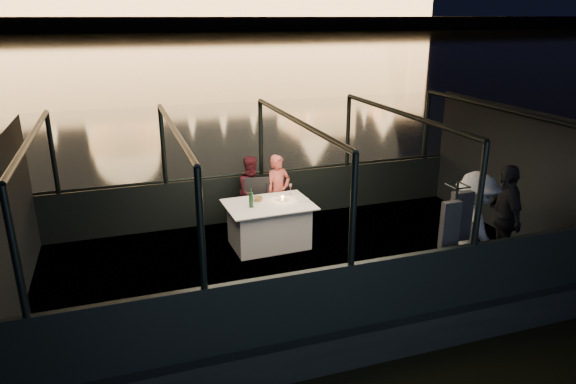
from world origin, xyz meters
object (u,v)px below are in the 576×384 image
object	(u,v)px
coat_stand	(452,237)
person_woman_coral	(278,188)
chair_port_left	(260,210)
passenger_dark	(504,215)
chair_port_right	(278,207)
person_man_maroon	(253,188)
dining_table_central	(269,225)
passenger_stripe	(473,228)
wine_bottle	(251,199)

from	to	relation	value
coat_stand	person_woman_coral	xyz separation A→B (m)	(-1.48, 3.20, -0.15)
chair_port_left	passenger_dark	size ratio (longest dim) A/B	0.59
chair_port_right	person_man_maroon	xyz separation A→B (m)	(-0.39, 0.34, 0.30)
dining_table_central	chair_port_right	distance (m)	0.71
passenger_dark	chair_port_left	bearing A→B (deg)	-109.40
person_woman_coral	chair_port_right	bearing A→B (deg)	-124.20
person_woman_coral	passenger_dark	bearing A→B (deg)	-59.26
chair_port_right	person_woman_coral	distance (m)	0.35
person_woman_coral	passenger_dark	distance (m)	3.88
chair_port_right	passenger_dark	size ratio (longest dim) A/B	0.53
coat_stand	person_man_maroon	distance (m)	3.88
passenger_dark	passenger_stripe	bearing A→B (deg)	-52.91
dining_table_central	person_man_maroon	distance (m)	1.01
dining_table_central	chair_port_right	world-z (taller)	chair_port_right
chair_port_left	chair_port_right	xyz separation A→B (m)	(0.36, 0.04, 0.00)
dining_table_central	wine_bottle	bearing A→B (deg)	-170.15
chair_port_right	passenger_stripe	bearing A→B (deg)	-75.16
chair_port_left	wine_bottle	bearing A→B (deg)	-109.40
chair_port_right	wine_bottle	distance (m)	1.06
coat_stand	passenger_dark	distance (m)	1.45
dining_table_central	person_man_maroon	xyz separation A→B (m)	(-0.03, 0.95, 0.36)
dining_table_central	passenger_stripe	bearing A→B (deg)	-41.18
wine_bottle	chair_port_left	bearing A→B (deg)	62.60
coat_stand	person_woman_coral	distance (m)	3.53
dining_table_central	chair_port_left	size ratio (longest dim) A/B	1.47
chair_port_left	passenger_dark	distance (m)	4.08
dining_table_central	person_man_maroon	bearing A→B (deg)	91.85
coat_stand	person_woman_coral	size ratio (longest dim) A/B	1.23
chair_port_left	wine_bottle	world-z (taller)	wine_bottle
chair_port_right	person_woman_coral	bearing A→B (deg)	49.37
chair_port_left	chair_port_right	distance (m)	0.36
person_woman_coral	passenger_stripe	xyz separation A→B (m)	(2.04, -2.93, 0.10)
chair_port_left	chair_port_right	size ratio (longest dim) A/B	1.11
chair_port_left	dining_table_central	bearing A→B (deg)	-82.33
person_woman_coral	wine_bottle	size ratio (longest dim) A/B	4.27
passenger_stripe	passenger_dark	size ratio (longest dim) A/B	1.02
person_man_maroon	chair_port_left	bearing A→B (deg)	-98.89
passenger_dark	person_woman_coral	bearing A→B (deg)	-115.57
dining_table_central	person_woman_coral	bearing A→B (deg)	61.79
passenger_dark	person_man_maroon	bearing A→B (deg)	-113.09
dining_table_central	wine_bottle	xyz separation A→B (m)	(-0.32, -0.06, 0.53)
person_man_maroon	chair_port_right	bearing A→B (deg)	-54.63
wine_bottle	person_woman_coral	bearing A→B (deg)	48.48
coat_stand	chair_port_left	bearing A→B (deg)	122.41
chair_port_right	passenger_dark	world-z (taller)	passenger_dark
chair_port_right	person_man_maroon	distance (m)	0.60
coat_stand	person_woman_coral	world-z (taller)	coat_stand
person_man_maroon	wine_bottle	world-z (taller)	person_man_maroon
chair_port_right	passenger_dark	distance (m)	3.83
person_man_maroon	person_woman_coral	bearing A→B (deg)	-34.32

